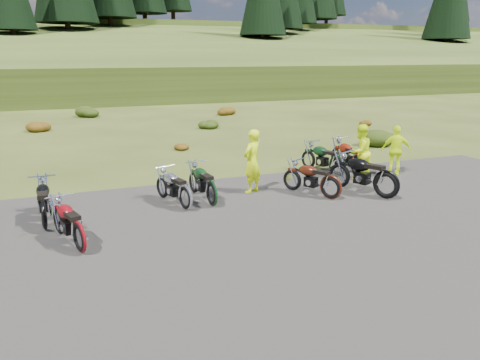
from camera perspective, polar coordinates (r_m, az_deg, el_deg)
name	(u,v)px	position (r m, az deg, el deg)	size (l,w,h in m)	color
ground	(284,216)	(11.99, 5.40, -4.40)	(300.00, 300.00, 0.00)	#323D14
gravel_pad	(325,245)	(10.37, 10.36, -7.79)	(20.00, 12.00, 0.04)	black
hill_slope	(101,88)	(60.44, -16.56, 10.72)	(300.00, 46.00, 3.00)	#2E3F15
hill_plateau	(78,71)	(120.26, -19.18, 12.41)	(300.00, 90.00, 9.17)	#2E3F15
shrub_2	(38,125)	(26.95, -23.42, 6.19)	(1.30, 1.30, 0.77)	#65340C
shrub_3	(88,110)	(32.23, -17.99, 8.10)	(1.56, 1.56, 0.92)	black
shrub_4	(180,145)	(20.21, -7.32, 4.26)	(0.77, 0.77, 0.45)	#65340C
shrub_5	(208,123)	(26.00, -3.95, 6.93)	(1.03, 1.03, 0.61)	black
shrub_6	(225,109)	(31.89, -1.79, 8.61)	(1.30, 1.30, 0.77)	#65340C
shrub_7	(380,135)	(22.09, 16.65, 5.29)	(1.56, 1.56, 0.92)	black
shrub_8	(363,122)	(28.04, 14.77, 6.91)	(0.77, 0.77, 0.45)	#65340C
motorcycle_0	(46,230)	(11.92, -22.59, -5.67)	(2.00, 0.67, 1.05)	black
motorcycle_1	(81,254)	(10.32, -18.81, -8.49)	(1.91, 0.64, 1.00)	maroon
motorcycle_2	(212,207)	(12.68, -3.43, -3.26)	(1.98, 0.66, 1.04)	black
motorcycle_3	(186,211)	(12.41, -6.63, -3.75)	(1.91, 0.64, 1.00)	#B3B2B7
motorcycle_4	(330,200)	(13.48, 10.93, -2.39)	(1.95, 0.65, 1.02)	#41160A
motorcycle_5	(385,199)	(13.90, 17.26, -2.27)	(2.32, 0.77, 1.21)	black
motorcycle_6	(357,179)	(15.95, 14.04, 0.16)	(2.25, 0.75, 1.18)	maroon
motorcycle_7	(337,178)	(15.93, 11.69, 0.28)	(2.05, 0.68, 1.07)	black
person_middle	(252,162)	(13.64, 1.48, 2.17)	(0.68, 0.45, 1.87)	#C9E70C
person_right_a	(360,153)	(15.66, 14.41, 3.24)	(0.87, 0.68, 1.79)	#C9E70C
person_right_b	(396,151)	(16.63, 18.48, 3.38)	(0.98, 0.41, 1.67)	#C9E70C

